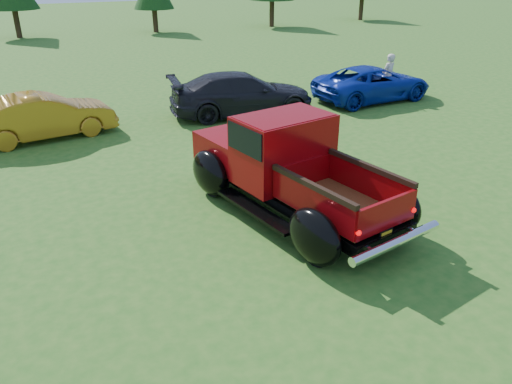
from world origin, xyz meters
TOP-DOWN VIEW (x-y plane):
  - ground at (0.00, 0.00)m, footprint 120.00×120.00m
  - pickup_truck at (1.58, 1.53)m, footprint 3.36×5.62m
  - show_car_yellow at (-2.70, 8.34)m, footprint 4.11×1.96m
  - show_car_grey at (3.50, 8.22)m, footprint 5.03×2.55m
  - show_car_blue at (8.63, 7.96)m, footprint 4.62×2.35m
  - spectator at (9.27, 7.93)m, footprint 0.68×0.54m

SIDE VIEW (x-z plane):
  - ground at x=0.00m, z-range 0.00..0.00m
  - show_car_blue at x=8.63m, z-range 0.00..1.25m
  - show_car_yellow at x=-2.70m, z-range 0.00..1.30m
  - show_car_grey at x=3.50m, z-range 0.00..1.40m
  - spectator at x=9.27m, z-range 0.00..1.65m
  - pickup_truck at x=1.58m, z-range -0.05..1.93m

